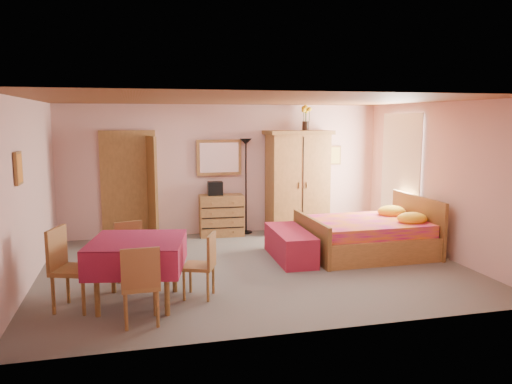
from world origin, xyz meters
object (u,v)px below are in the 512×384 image
object	(u,v)px
stereo	(215,188)
bench	(290,245)
chair_east	(199,265)
chest_of_drawers	(222,215)
dining_table	(138,272)
floor_lamp	(246,186)
chair_south	(140,284)
chair_north	(133,254)
chair_west	(74,269)
bed	(366,226)
sunflower_vase	(306,118)
wardrobe	(298,182)
wall_mirror	(219,158)

from	to	relation	value
stereo	bench	xyz separation A→B (m)	(0.93, -1.96, -0.71)
bench	chair_east	xyz separation A→B (m)	(-1.71, -1.43, 0.18)
chest_of_drawers	dining_table	xyz separation A→B (m)	(-1.67, -3.41, 0.00)
floor_lamp	chair_south	bearing A→B (deg)	-117.61
chair_south	chair_north	bearing A→B (deg)	90.98
dining_table	chair_west	distance (m)	0.76
stereo	floor_lamp	distance (m)	0.65
bed	bench	bearing A→B (deg)	179.59
floor_lamp	chair_west	size ratio (longest dim) A/B	1.89
sunflower_vase	chair_north	bearing A→B (deg)	-142.75
stereo	bed	size ratio (longest dim) A/B	0.14
wardrobe	dining_table	xyz separation A→B (m)	(-3.24, -3.37, -0.63)
chair_west	chair_south	bearing A→B (deg)	70.19
wardrobe	chair_east	size ratio (longest dim) A/B	2.45
bench	chair_north	distance (m)	2.65
sunflower_vase	chair_south	size ratio (longest dim) A/B	0.54
chair_east	stereo	bearing A→B (deg)	8.69
chest_of_drawers	wall_mirror	size ratio (longest dim) A/B	0.95
floor_lamp	chair_south	world-z (taller)	floor_lamp
wall_mirror	dining_table	size ratio (longest dim) A/B	0.80
sunflower_vase	bed	xyz separation A→B (m)	(0.44, -1.93, -1.85)
wall_mirror	bed	distance (m)	3.24
chair_south	chair_east	size ratio (longest dim) A/B	1.09
bench	dining_table	xyz separation A→B (m)	(-2.48, -1.47, 0.17)
sunflower_vase	chair_north	xyz separation A→B (m)	(-3.47, -2.64, -1.90)
chair_north	chair_south	bearing A→B (deg)	78.21
chair_west	wardrobe	bearing A→B (deg)	149.66
wall_mirror	chair_south	size ratio (longest dim) A/B	0.98
stereo	wardrobe	bearing A→B (deg)	-2.02
sunflower_vase	dining_table	distance (m)	5.18
floor_lamp	bed	xyz separation A→B (m)	(1.65, -2.05, -0.48)
floor_lamp	stereo	bearing A→B (deg)	-172.30
bench	chair_west	size ratio (longest dim) A/B	1.43
wall_mirror	dining_table	world-z (taller)	wall_mirror
wall_mirror	wardrobe	bearing A→B (deg)	-10.48
chair_north	chair_west	bearing A→B (deg)	32.99
floor_lamp	bed	size ratio (longest dim) A/B	0.92
chair_west	chair_east	xyz separation A→B (m)	(1.52, 0.06, -0.08)
floor_lamp	dining_table	distance (m)	4.18
stereo	sunflower_vase	distance (m)	2.32
chair_east	dining_table	bearing A→B (deg)	114.89
dining_table	chair_north	distance (m)	0.76
bed	chair_west	size ratio (longest dim) A/B	2.07
chest_of_drawers	bed	size ratio (longest dim) A/B	0.41
wall_mirror	chair_west	xyz separation A→B (m)	(-2.42, -3.63, -1.04)
chest_of_drawers	floor_lamp	distance (m)	0.77
sunflower_vase	bed	distance (m)	2.71
chest_of_drawers	bench	xyz separation A→B (m)	(0.81, -1.94, -0.17)
stereo	chair_south	world-z (taller)	stereo
wardrobe	chair_east	world-z (taller)	wardrobe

